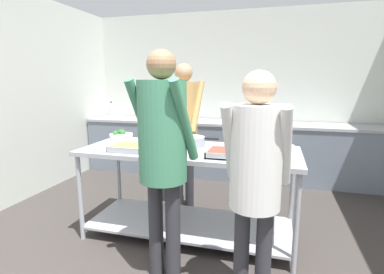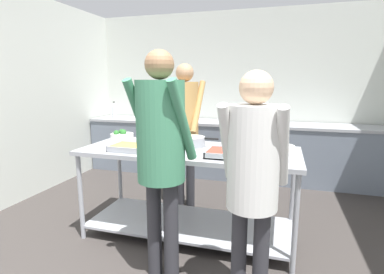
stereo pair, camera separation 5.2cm
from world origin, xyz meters
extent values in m
cube|color=silver|center=(0.00, 3.98, 1.32)|extent=(4.82, 0.06, 2.65)
cube|color=silver|center=(-2.38, 1.99, 1.32)|extent=(0.06, 4.10, 2.65)
cube|color=slate|center=(0.00, 3.61, 0.43)|extent=(4.66, 0.62, 0.85)
cube|color=#9EA0A8|center=(0.00, 3.61, 0.87)|extent=(4.66, 0.65, 0.04)
cube|color=black|center=(0.63, 3.61, 0.88)|extent=(0.53, 0.40, 0.02)
cube|color=#9EA0A8|center=(-0.02, 1.59, 0.87)|extent=(2.07, 0.84, 0.04)
cube|color=#9EA0A8|center=(-0.02, 1.59, 0.12)|extent=(1.99, 0.76, 0.02)
cylinder|color=#9EA0A8|center=(-1.00, 1.23, 0.42)|extent=(0.04, 0.04, 0.85)
cylinder|color=#9EA0A8|center=(0.97, 1.23, 0.42)|extent=(0.04, 0.04, 0.85)
cylinder|color=#9EA0A8|center=(-1.00, 1.96, 0.42)|extent=(0.04, 0.04, 0.85)
cylinder|color=#9EA0A8|center=(0.97, 1.96, 0.42)|extent=(0.04, 0.04, 0.85)
cylinder|color=silver|center=(-0.87, 1.83, 0.92)|extent=(0.25, 0.25, 0.07)
sphere|color=#2D702D|center=(-0.85, 1.82, 0.97)|extent=(0.07, 0.07, 0.07)
sphere|color=#2D702D|center=(-0.89, 1.85, 0.97)|extent=(0.06, 0.06, 0.06)
sphere|color=#2D702D|center=(-0.91, 1.77, 0.97)|extent=(0.06, 0.06, 0.06)
cube|color=#9EA0A8|center=(-0.49, 1.39, 0.89)|extent=(0.44, 0.28, 0.01)
cube|color=gold|center=(-0.49, 1.39, 0.92)|extent=(0.41, 0.26, 0.04)
cube|color=#9EA0A8|center=(-0.49, 1.25, 0.92)|extent=(0.44, 0.01, 0.05)
cube|color=#9EA0A8|center=(-0.49, 1.52, 0.92)|extent=(0.44, 0.01, 0.05)
cube|color=#9EA0A8|center=(-0.70, 1.39, 0.92)|extent=(0.01, 0.28, 0.05)
cube|color=#9EA0A8|center=(-0.28, 1.39, 0.92)|extent=(0.01, 0.28, 0.05)
cylinder|color=#9EA0A8|center=(-0.03, 1.72, 0.94)|extent=(0.27, 0.27, 0.10)
cylinder|color=beige|center=(-0.03, 1.72, 0.98)|extent=(0.24, 0.24, 0.01)
cylinder|color=black|center=(0.17, 1.72, 0.98)|extent=(0.14, 0.02, 0.02)
cube|color=#9EA0A8|center=(0.43, 1.42, 0.89)|extent=(0.44, 0.30, 0.01)
cube|color=#B23D2D|center=(0.43, 1.42, 0.92)|extent=(0.42, 0.28, 0.04)
cube|color=#9EA0A8|center=(0.43, 1.28, 0.92)|extent=(0.44, 0.01, 0.05)
cube|color=#9EA0A8|center=(0.43, 1.56, 0.92)|extent=(0.44, 0.01, 0.05)
cube|color=#9EA0A8|center=(0.21, 1.42, 0.92)|extent=(0.01, 0.30, 0.05)
cube|color=#9EA0A8|center=(0.64, 1.42, 0.92)|extent=(0.01, 0.30, 0.05)
cylinder|color=white|center=(0.82, 1.85, 0.89)|extent=(0.28, 0.28, 0.01)
cylinder|color=white|center=(0.82, 1.85, 0.91)|extent=(0.27, 0.27, 0.01)
cylinder|color=white|center=(0.82, 1.85, 0.92)|extent=(0.27, 0.27, 0.01)
cylinder|color=#2D2D33|center=(-0.10, 0.93, 0.40)|extent=(0.11, 0.11, 0.80)
cylinder|color=#2D2D33|center=(0.06, 0.89, 0.40)|extent=(0.11, 0.11, 0.80)
cylinder|color=#3D7F5B|center=(-0.20, 0.95, 1.26)|extent=(0.15, 0.34, 0.60)
cylinder|color=#3D7F5B|center=(0.16, 0.86, 1.26)|extent=(0.15, 0.34, 0.60)
cylinder|color=#3D7F5B|center=(-0.02, 0.91, 1.17)|extent=(0.36, 0.36, 0.74)
sphere|color=#8C6647|center=(-0.02, 0.91, 1.65)|extent=(0.21, 0.21, 0.21)
cylinder|color=#2D2D33|center=(0.59, 0.79, 0.36)|extent=(0.11, 0.11, 0.72)
cylinder|color=#2D2D33|center=(0.74, 0.78, 0.36)|extent=(0.11, 0.11, 0.72)
cylinder|color=silver|center=(0.49, 0.80, 1.14)|extent=(0.10, 0.31, 0.54)
cylinder|color=silver|center=(0.84, 0.77, 1.14)|extent=(0.10, 0.31, 0.54)
cylinder|color=silver|center=(0.66, 0.78, 1.06)|extent=(0.33, 0.33, 0.67)
sphere|color=tan|center=(0.66, 0.78, 1.50)|extent=(0.21, 0.21, 0.21)
cylinder|color=#2D2D33|center=(-0.21, 2.27, 0.40)|extent=(0.10, 0.10, 0.79)
cylinder|color=#2D2D33|center=(-0.35, 2.29, 0.40)|extent=(0.10, 0.10, 0.79)
cylinder|color=tan|center=(-0.11, 2.25, 1.24)|extent=(0.12, 0.33, 0.59)
cylinder|color=tan|center=(-0.45, 2.31, 1.24)|extent=(0.12, 0.33, 0.59)
cylinder|color=tan|center=(-0.28, 2.28, 1.16)|extent=(0.32, 0.32, 0.73)
sphere|color=tan|center=(-0.28, 2.28, 1.63)|extent=(0.21, 0.21, 0.21)
cylinder|color=silver|center=(-2.01, 3.55, 0.99)|extent=(0.08, 0.08, 0.19)
cone|color=silver|center=(-2.01, 3.55, 1.12)|extent=(0.07, 0.07, 0.08)
cylinder|color=black|center=(-2.01, 3.55, 1.17)|extent=(0.03, 0.03, 0.02)
camera|label=1|loc=(0.77, -1.10, 1.54)|focal=28.00mm
camera|label=2|loc=(0.82, -1.08, 1.54)|focal=28.00mm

